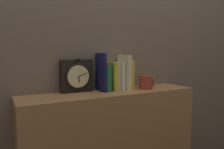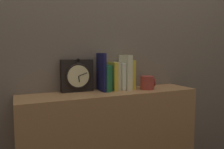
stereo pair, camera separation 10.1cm
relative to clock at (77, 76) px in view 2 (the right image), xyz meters
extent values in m
cube|color=#756656|center=(0.21, 0.07, 0.44)|extent=(6.00, 0.05, 2.60)
cube|color=#A87547|center=(0.21, -0.10, -0.48)|extent=(1.20, 0.28, 0.75)
cube|color=black|center=(0.00, 0.01, 0.00)|extent=(0.21, 0.05, 0.21)
torus|color=black|center=(0.00, -0.03, 0.00)|extent=(0.17, 0.01, 0.17)
cylinder|color=beige|center=(0.00, -0.03, 0.00)|extent=(0.14, 0.01, 0.14)
cube|color=black|center=(0.00, -0.03, -0.02)|extent=(0.01, 0.00, 0.04)
cube|color=black|center=(0.03, -0.03, 0.01)|extent=(0.06, 0.00, 0.02)
torus|color=black|center=(0.00, -0.03, 0.10)|extent=(0.04, 0.01, 0.04)
cube|color=#1A1C4F|center=(0.16, -0.04, 0.02)|extent=(0.02, 0.14, 0.26)
cube|color=#216A3A|center=(0.18, -0.04, -0.02)|extent=(0.03, 0.15, 0.17)
cube|color=#2A7044|center=(0.21, -0.02, -0.02)|extent=(0.03, 0.11, 0.18)
cube|color=gold|center=(0.24, -0.03, -0.01)|extent=(0.03, 0.13, 0.19)
cube|color=beige|center=(0.27, -0.03, -0.01)|extent=(0.02, 0.12, 0.19)
cube|color=white|center=(0.30, -0.03, -0.01)|extent=(0.03, 0.13, 0.19)
cube|color=beige|center=(0.34, -0.04, 0.01)|extent=(0.04, 0.15, 0.24)
cube|color=gold|center=(0.38, -0.03, 0.00)|extent=(0.04, 0.12, 0.21)
cylinder|color=#9E382D|center=(0.48, -0.11, -0.06)|extent=(0.10, 0.10, 0.09)
torus|color=#9E382D|center=(0.52, -0.11, -0.06)|extent=(0.01, 0.07, 0.07)
camera|label=1|loc=(-0.47, -1.36, 0.15)|focal=35.00mm
camera|label=2|loc=(-0.38, -1.41, 0.15)|focal=35.00mm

